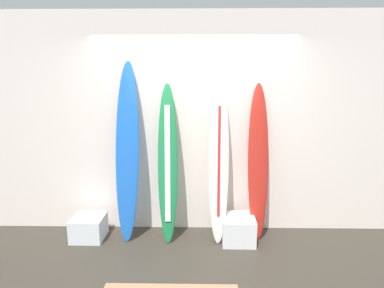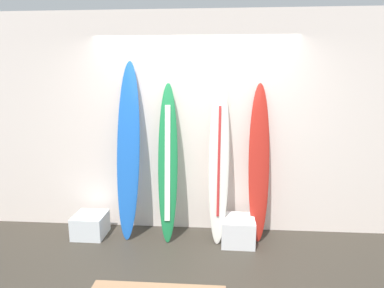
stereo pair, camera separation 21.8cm
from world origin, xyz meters
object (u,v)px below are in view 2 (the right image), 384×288
Objects in this scene: surfboard_cobalt at (128,152)px; display_block_left at (90,225)px; surfboard_emerald at (168,163)px; display_block_center at (238,230)px; surfboard_ivory at (219,162)px; surfboard_crimson at (259,163)px.

surfboard_cobalt is 1.08m from display_block_left.
surfboard_cobalt reaches higher than surfboard_emerald.
display_block_center is at bearing -1.71° from display_block_left.
surfboard_cobalt is 5.45× the size of display_block_center.
surfboard_ivory is at bearing 152.51° from display_block_center.
surfboard_emerald is 1.11m from surfboard_crimson.
surfboard_cobalt reaches higher than surfboard_crimson.
surfboard_crimson is at bearing 6.23° from surfboard_ivory.
display_block_left is (-1.63, -0.07, -0.84)m from surfboard_ivory.
surfboard_cobalt reaches higher than display_block_center.
display_block_left is 1.87m from display_block_center.
display_block_center reaches higher than display_block_left.
surfboard_cobalt is 1.13m from surfboard_ivory.
surfboard_emerald is 1.19m from display_block_center.
surfboard_cobalt is at bearing 173.70° from display_block_center.
surfboard_cobalt is 1.62m from surfboard_crimson.
display_block_center is (1.87, -0.06, 0.02)m from display_block_left.
surfboard_ivory is 1.03× the size of surfboard_crimson.
surfboard_cobalt is 1.66m from display_block_center.
surfboard_crimson is at bearing 36.45° from display_block_center.
surfboard_cobalt is 0.51m from surfboard_emerald.
surfboard_cobalt is at bearing 176.44° from surfboard_emerald.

